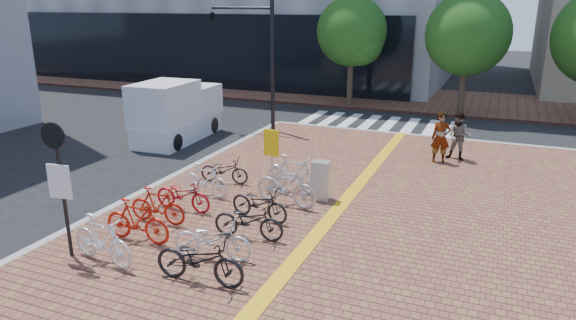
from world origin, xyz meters
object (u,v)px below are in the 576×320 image
at_px(bike_1, 137,221).
at_px(bike_8, 249,220).
at_px(bike_11, 294,174).
at_px(notice_sign, 59,174).
at_px(bike_6, 200,260).
at_px(bike_10, 286,186).
at_px(bike_7, 213,239).
at_px(utility_box, 321,180).
at_px(pedestrian_b, 459,136).
at_px(traffic_light_pole, 244,38).
at_px(bike_4, 205,180).
at_px(box_truck, 176,112).
at_px(yellow_sign, 271,148).
at_px(bike_0, 102,240).
at_px(bike_3, 183,195).
at_px(bike_9, 259,203).
at_px(bike_5, 224,170).
at_px(bike_2, 157,206).
at_px(pedestrian_a, 441,138).

height_order(bike_1, bike_8, bike_1).
bearing_deg(bike_11, notice_sign, 157.41).
xyz_separation_m(bike_6, bike_10, (-0.01, 4.57, 0.06)).
height_order(bike_7, utility_box, utility_box).
xyz_separation_m(pedestrian_b, notice_sign, (-7.45, -11.27, 1.10)).
bearing_deg(traffic_light_pole, utility_box, -49.73).
relative_size(bike_4, box_truck, 0.36).
xyz_separation_m(bike_10, yellow_sign, (-0.92, 1.04, 0.73)).
relative_size(bike_0, pedestrian_b, 1.05).
bearing_deg(bike_3, bike_11, -41.68).
relative_size(bike_8, yellow_sign, 0.94).
bearing_deg(notice_sign, yellow_sign, 67.12).
bearing_deg(bike_0, bike_10, -17.87).
bearing_deg(bike_10, bike_0, 161.46).
bearing_deg(bike_8, bike_9, 7.53).
xyz_separation_m(bike_5, bike_6, (2.57, -5.58, 0.10)).
relative_size(bike_0, bike_10, 0.95).
distance_m(bike_1, bike_10, 4.25).
xyz_separation_m(bike_2, pedestrian_a, (6.13, 8.37, 0.43)).
relative_size(bike_2, bike_4, 0.99).
relative_size(bike_5, bike_11, 0.85).
bearing_deg(bike_1, bike_6, -115.34).
bearing_deg(bike_0, notice_sign, 102.80).
height_order(bike_9, utility_box, utility_box).
height_order(bike_11, box_truck, box_truck).
bearing_deg(bike_8, bike_10, -5.60).
bearing_deg(bike_4, bike_8, -124.80).
xyz_separation_m(bike_11, traffic_light_pole, (-5.18, 6.97, 3.47)).
xyz_separation_m(bike_4, notice_sign, (-0.83, -4.52, 1.49)).
xyz_separation_m(bike_1, bike_9, (2.13, 2.33, -0.08)).
bearing_deg(bike_9, bike_11, 7.60).
bearing_deg(bike_4, bike_7, -141.03).
xyz_separation_m(bike_0, utility_box, (3.17, 5.51, 0.02)).
distance_m(bike_8, yellow_sign, 3.59).
relative_size(bike_2, pedestrian_a, 0.88).
bearing_deg(bike_6, bike_7, 12.55).
bearing_deg(bike_2, bike_3, -9.48).
distance_m(pedestrian_b, box_truck, 11.54).
bearing_deg(bike_5, bike_11, -94.03).
distance_m(bike_9, yellow_sign, 2.46).
distance_m(bike_5, traffic_light_pole, 8.43).
xyz_separation_m(bike_9, traffic_light_pole, (-5.12, 9.25, 3.59)).
xyz_separation_m(bike_5, utility_box, (3.31, -0.18, 0.16)).
bearing_deg(utility_box, bike_2, -136.02).
distance_m(bike_0, bike_6, 2.43).
relative_size(bike_0, bike_2, 1.15).
bearing_deg(bike_10, bike_8, -171.41).
xyz_separation_m(bike_11, notice_sign, (-3.14, -5.84, 1.41)).
relative_size(bike_5, bike_9, 0.93).
bearing_deg(bike_0, utility_box, -20.40).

